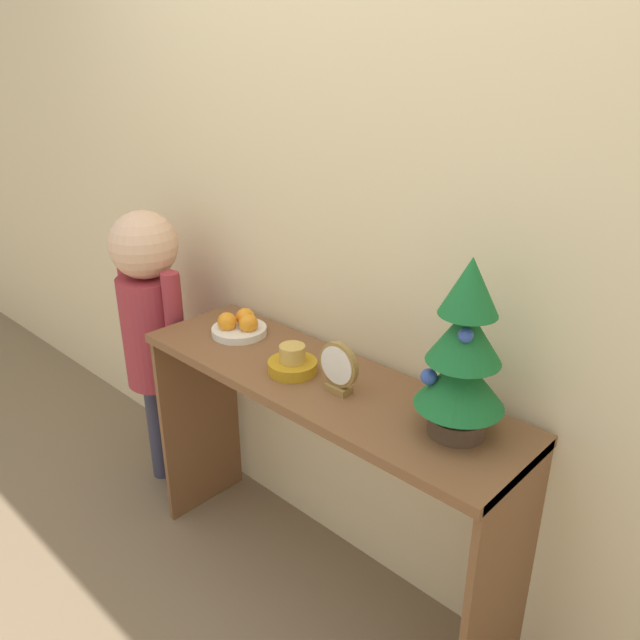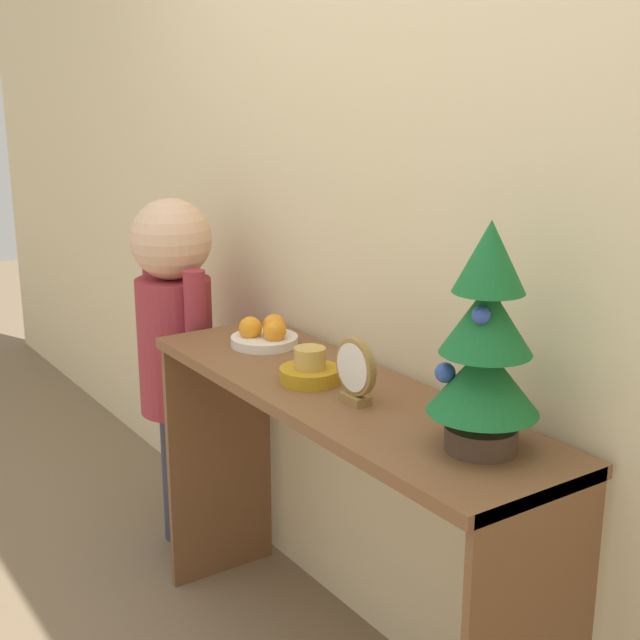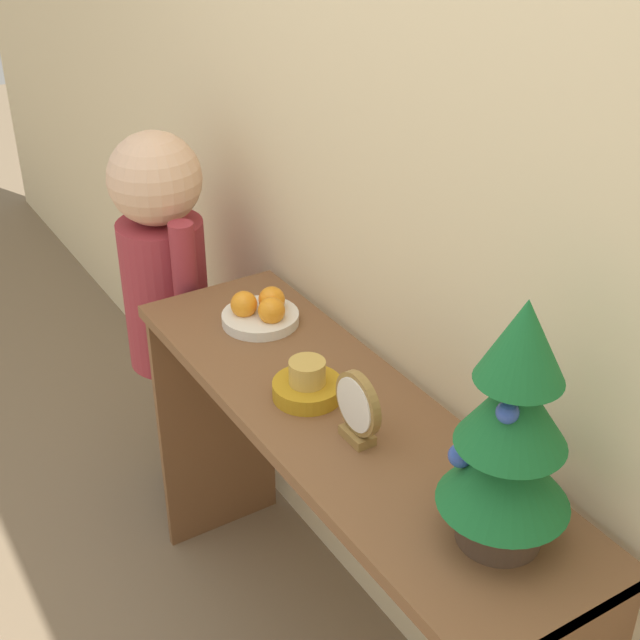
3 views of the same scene
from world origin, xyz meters
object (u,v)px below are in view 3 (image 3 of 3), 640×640
mini_tree (511,433)px  child_figure (164,276)px  fruit_bowl (261,312)px  singing_bowl (307,385)px  desk_clock (357,408)px

mini_tree → child_figure: 1.33m
fruit_bowl → singing_bowl: (0.33, -0.07, 0.00)m
mini_tree → fruit_bowl: mini_tree is taller
mini_tree → desk_clock: size_ratio=3.04×
singing_bowl → child_figure: (-0.77, -0.00, -0.08)m
fruit_bowl → mini_tree: bearing=-0.6°
desk_clock → child_figure: size_ratio=0.13×
singing_bowl → desk_clock: (0.18, 0.01, 0.04)m
mini_tree → singing_bowl: size_ratio=3.12×
desk_clock → singing_bowl: bearing=-178.1°
desk_clock → fruit_bowl: bearing=173.0°
desk_clock → child_figure: 0.96m
mini_tree → child_figure: mini_tree is taller
fruit_bowl → child_figure: bearing=-171.3°
fruit_bowl → desk_clock: 0.51m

